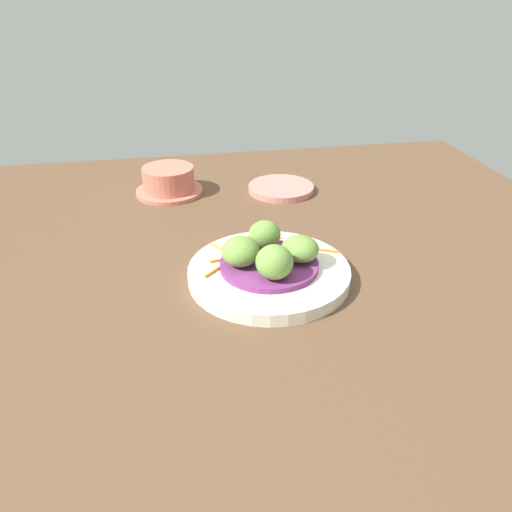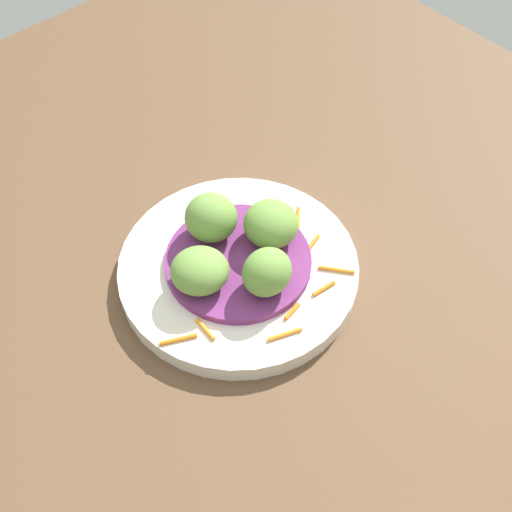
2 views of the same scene
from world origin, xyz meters
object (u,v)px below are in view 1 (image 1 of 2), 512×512
at_px(main_plate, 269,273).
at_px(terracotta_bowl, 169,181).
at_px(guac_scoop_right, 298,249).
at_px(guac_scoop_center, 274,262).
at_px(side_plate_small, 281,188).
at_px(guac_scoop_left, 240,251).
at_px(guac_scoop_back, 265,236).

bearing_deg(main_plate, terracotta_bowl, 20.01).
height_order(guac_scoop_right, terracotta_bowl, guac_scoop_right).
distance_m(guac_scoop_center, terracotta_bowl, 0.42).
bearing_deg(main_plate, side_plate_small, -16.14).
relative_size(guac_scoop_left, side_plate_small, 0.40).
xyz_separation_m(guac_scoop_right, side_plate_small, (0.33, -0.05, -0.04)).
xyz_separation_m(guac_scoop_left, side_plate_small, (0.32, -0.13, -0.04)).
relative_size(guac_scoop_center, guac_scoop_right, 0.94).
xyz_separation_m(guac_scoop_right, terracotta_bowl, (0.36, 0.17, -0.02)).
relative_size(guac_scoop_left, guac_scoop_center, 1.04).
bearing_deg(main_plate, guac_scoop_back, -2.47).
height_order(main_plate, guac_scoop_center, guac_scoop_center).
height_order(guac_scoop_left, guac_scoop_right, guac_scoop_left).
bearing_deg(side_plate_small, guac_scoop_back, 162.01).
relative_size(guac_scoop_right, guac_scoop_back, 1.11).
bearing_deg(guac_scoop_left, guac_scoop_right, -92.47).
xyz_separation_m(side_plate_small, terracotta_bowl, (0.03, 0.22, 0.02)).
bearing_deg(guac_scoop_center, guac_scoop_back, -2.47).
bearing_deg(guac_scoop_right, terracotta_bowl, 25.48).
distance_m(main_plate, guac_scoop_center, 0.06).
distance_m(main_plate, side_plate_small, 0.34).
xyz_separation_m(guac_scoop_center, side_plate_small, (0.36, -0.10, -0.04)).
relative_size(guac_scoop_center, terracotta_bowl, 0.38).
relative_size(guac_scoop_left, guac_scoop_back, 1.09).
xyz_separation_m(main_plate, guac_scoop_back, (0.04, -0.00, 0.04)).
xyz_separation_m(guac_scoop_left, guac_scoop_right, (-0.00, -0.08, -0.00)).
bearing_deg(terracotta_bowl, main_plate, -159.99).
bearing_deg(guac_scoop_center, terracotta_bowl, 17.86).
bearing_deg(guac_scoop_left, terracotta_bowl, 14.06).
distance_m(side_plate_small, terracotta_bowl, 0.23).
bearing_deg(guac_scoop_right, guac_scoop_center, 132.53).
xyz_separation_m(main_plate, terracotta_bowl, (0.35, 0.13, 0.02)).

